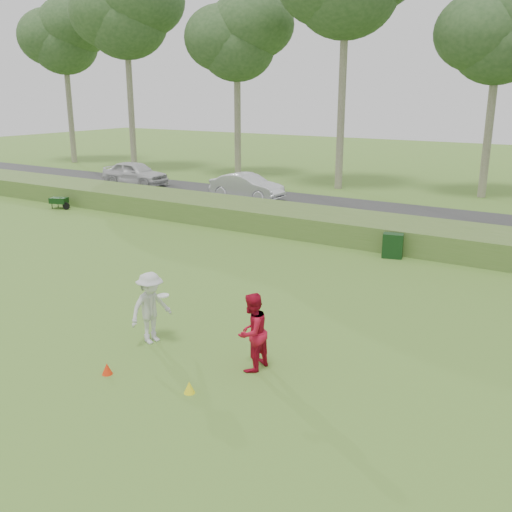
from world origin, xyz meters
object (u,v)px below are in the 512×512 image
Objects in this scene: player_white at (151,308)px; cone_yellow at (189,387)px; cone_orange at (107,369)px; utility_cabinet at (393,246)px; player_red at (252,332)px; car_mid at (247,186)px; car_left at (135,173)px.

player_white reaches higher than cone_yellow.
cone_orange is 11.76m from utility_cabinet.
car_mid is at bearing -143.04° from player_red.
cone_yellow is (-0.50, -1.50, -0.72)m from player_red.
player_red reaches higher than cone_yellow.
player_red is at bearing 71.73° from cone_yellow.
utility_cabinet is (-0.31, 9.76, -0.41)m from player_red.
cone_yellow is (2.23, -1.42, -0.73)m from player_white.
player_white is at bearing -152.61° from car_mid.
cone_orange is 0.06× the size of car_mid.
utility_cabinet reaches higher than cone_yellow.
player_red is 0.39× the size of car_left.
utility_cabinet is 0.21× the size of car_mid.
car_mid is at bearing 119.81° from cone_yellow.
player_red is 1.74m from cone_yellow.
car_left is at bearing 144.96° from utility_cabinet.
player_white is 23.52m from car_left.
car_mid is at bearing 114.55° from cone_orange.
utility_cabinet is at bearing -120.96° from car_mid.
utility_cabinet is at bearing -112.30° from car_left.
utility_cabinet is at bearing 89.07° from cone_yellow.
cone_yellow is at bearing 8.81° from cone_orange.
car_mid reaches higher than utility_cabinet.
car_left is (-18.89, 6.94, 0.36)m from utility_cabinet.
car_mid is at bearing 132.73° from utility_cabinet.
player_red is 25.45m from car_left.
cone_orange is (0.29, -1.72, -0.73)m from player_white.
car_left is (-16.48, 16.79, -0.06)m from player_white.
cone_orange is at bearing -154.02° from car_mid.
car_left reaches higher than car_mid.
player_white reaches higher than utility_cabinet.
utility_cabinet is (2.12, 11.57, 0.31)m from cone_orange.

